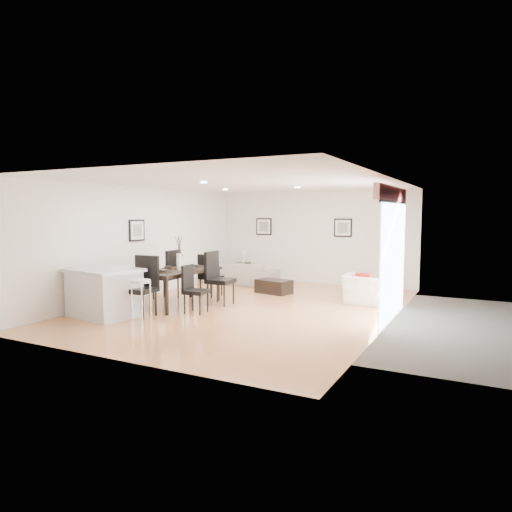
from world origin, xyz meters
The scene contains 26 objects.
ground centered at (0.00, 0.00, 0.00)m, with size 8.00×8.00×0.00m, color tan.
wall_back centered at (0.00, 4.00, 1.35)m, with size 6.00×0.04×2.70m, color white.
wall_front centered at (0.00, -4.00, 1.35)m, with size 6.00×0.04×2.70m, color white.
wall_left centered at (-3.00, 0.00, 1.35)m, with size 0.04×8.00×2.70m, color white.
wall_right centered at (3.00, 0.00, 1.35)m, with size 0.04×8.00×2.70m, color white.
ceiling centered at (0.00, 0.00, 2.70)m, with size 6.00×8.00×0.02m, color white.
sofa centered at (-1.80, 2.80, 0.32)m, with size 2.20×0.86×0.64m, color gray.
armchair centered at (2.20, 1.59, 0.34)m, with size 1.04×0.91×0.68m, color beige.
dining_table centered at (-1.52, -0.48, 0.73)m, with size 1.08×1.99×0.81m.
dining_chair_wnear centered at (-2.21, -0.96, 0.56)m, with size 0.47×0.47×1.00m.
dining_chair_wfar centered at (-2.19, 0.01, 0.66)m, with size 0.55×0.55×1.19m.
dining_chair_enear centered at (-0.83, -0.97, 0.56)m, with size 0.50×0.50×1.00m.
dining_chair_efar centered at (-0.84, 0.01, 0.67)m, with size 0.55×0.55×1.20m.
dining_chair_head centered at (-1.52, -1.66, 0.68)m, with size 0.58×0.58×1.21m.
dining_chair_foot centered at (-1.53, 0.73, 0.59)m, with size 0.54×0.54×1.05m.
vase centered at (-1.52, -0.48, 1.12)m, with size 0.98×1.49×0.76m.
coffee_table centered at (-0.29, 1.89, 0.18)m, with size 0.88×0.53×0.35m, color black.
side_table centered at (-2.17, 3.70, 0.26)m, with size 0.40×0.40×0.53m, color black.
table_lamp centered at (-2.17, 3.70, 0.77)m, with size 0.20×0.20×0.38m.
cushion centered at (2.11, 1.49, 0.55)m, with size 0.33×0.10×0.33m, color #AA1618.
kitchen_island centered at (-2.21, -2.04, 0.49)m, with size 1.53×1.26×0.97m.
bar_stool centered at (-1.26, -2.04, 0.69)m, with size 0.37×0.37×0.80m.
framed_print_back_left centered at (-1.60, 3.97, 1.65)m, with size 0.52×0.04×0.52m.
framed_print_back_right centered at (0.90, 3.97, 1.65)m, with size 0.52×0.04×0.52m.
framed_print_left_wall centered at (-2.97, -0.20, 1.65)m, with size 0.04×0.52×0.52m.
sliding_door centered at (2.96, 0.30, 1.66)m, with size 0.12×2.70×2.57m.
Camera 1 is at (4.60, -8.68, 2.07)m, focal length 32.00 mm.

